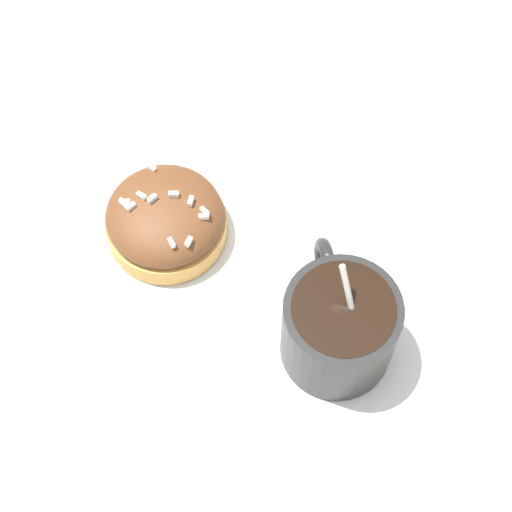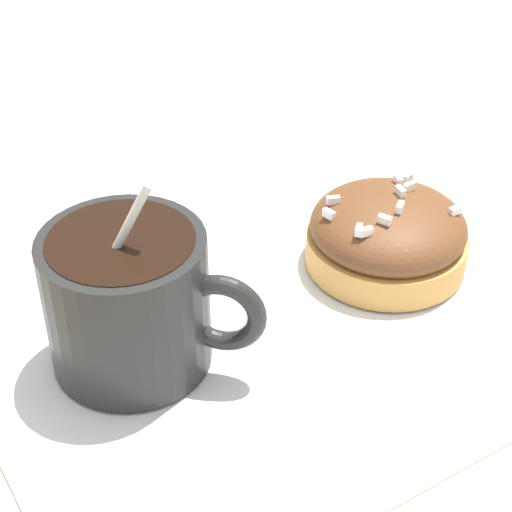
% 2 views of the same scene
% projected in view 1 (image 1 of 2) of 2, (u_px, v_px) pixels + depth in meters
% --- Properties ---
extents(ground_plane, '(3.00, 3.00, 0.00)m').
position_uv_depth(ground_plane, '(244.00, 297.00, 0.61)').
color(ground_plane, '#C6B793').
extents(paper_napkin, '(0.32, 0.30, 0.00)m').
position_uv_depth(paper_napkin, '(244.00, 296.00, 0.61)').
color(paper_napkin, white).
rests_on(paper_napkin, ground_plane).
extents(coffee_cup, '(0.09, 0.09, 0.10)m').
position_uv_depth(coffee_cup, '(340.00, 323.00, 0.56)').
color(coffee_cup, black).
rests_on(coffee_cup, paper_napkin).
extents(frosted_pastry, '(0.09, 0.09, 0.04)m').
position_uv_depth(frosted_pastry, '(165.00, 219.00, 0.62)').
color(frosted_pastry, '#D19347').
rests_on(frosted_pastry, paper_napkin).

